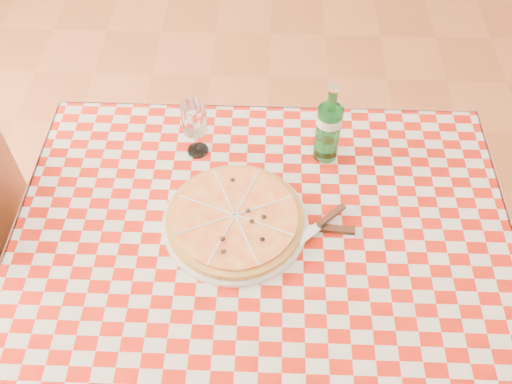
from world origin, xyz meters
TOP-DOWN VIEW (x-y plane):
  - dining_table at (0.00, 0.00)m, footprint 1.20×0.80m
  - tablecloth at (0.00, 0.00)m, footprint 1.30×0.90m
  - pizza_plate at (-0.07, -0.00)m, footprint 0.50×0.50m
  - water_bottle at (0.17, 0.25)m, footprint 0.10×0.10m
  - wine_glass at (-0.20, 0.26)m, footprint 0.09×0.09m
  - cutlery at (0.14, -0.01)m, footprint 0.30×0.28m

SIDE VIEW (x-z plane):
  - dining_table at x=0.00m, z-range 0.28..1.03m
  - tablecloth at x=0.00m, z-range 0.75..0.76m
  - cutlery at x=0.14m, z-range 0.76..0.78m
  - pizza_plate at x=-0.07m, z-range 0.76..0.81m
  - wine_glass at x=-0.20m, z-range 0.76..0.93m
  - water_bottle at x=0.17m, z-range 0.76..1.02m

